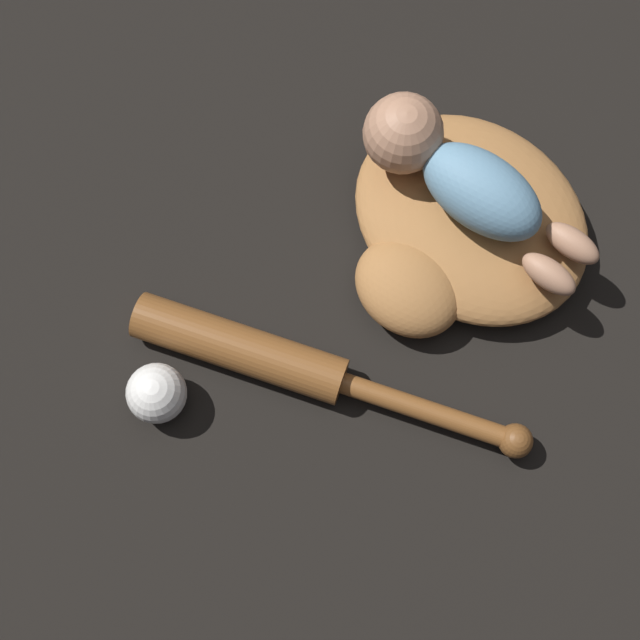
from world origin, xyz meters
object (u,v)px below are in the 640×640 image
at_px(baby_figure, 456,173).
at_px(baseball, 157,393).
at_px(baseball_glove, 460,229).
at_px(baseball_bat, 282,362).

relative_size(baby_figure, baseball, 4.41).
bearing_deg(baseball_glove, baseball_bat, 58.30).
distance_m(baseball_glove, baby_figure, 0.09).
bearing_deg(baseball_bat, baseball_glove, -121.70).
bearing_deg(baby_figure, baseball_bat, 66.13).
height_order(baseball_glove, baseball, baseball).
xyz_separation_m(baby_figure, baseball, (0.26, 0.38, -0.08)).
xyz_separation_m(baseball_glove, baby_figure, (0.03, -0.03, 0.08)).
distance_m(baseball_bat, baseball, 0.16).
xyz_separation_m(baby_figure, baseball_bat, (0.13, 0.29, -0.09)).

